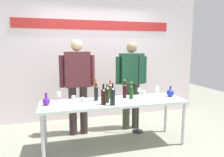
{
  "coord_description": "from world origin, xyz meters",
  "views": [
    {
      "loc": [
        -0.88,
        -3.06,
        1.57
      ],
      "look_at": [
        0.0,
        0.15,
        1.09
      ],
      "focal_mm": 32.88,
      "sensor_mm": 36.0,
      "label": 1
    }
  ],
  "objects": [
    {
      "name": "wine_glass_left_0",
      "position": [
        -0.65,
        -0.11,
        0.86
      ],
      "size": [
        0.06,
        0.06,
        0.15
      ],
      "color": "white",
      "rests_on": "display_table"
    },
    {
      "name": "wine_glass_left_1",
      "position": [
        -0.85,
        0.28,
        0.85
      ],
      "size": [
        0.07,
        0.07,
        0.14
      ],
      "color": "white",
      "rests_on": "display_table"
    },
    {
      "name": "presenter_right",
      "position": [
        0.52,
        0.62,
        0.98
      ],
      "size": [
        0.63,
        0.22,
        1.7
      ],
      "color": "#3B3C2C",
      "rests_on": "ground"
    },
    {
      "name": "wine_bottle_7",
      "position": [
        -0.25,
        0.26,
        0.89
      ],
      "size": [
        0.07,
        0.07,
        0.33
      ],
      "color": "#C86A27",
      "rests_on": "display_table"
    },
    {
      "name": "display_table",
      "position": [
        0.0,
        0.0,
        0.69
      ],
      "size": [
        2.3,
        0.66,
        0.75
      ],
      "color": "silver",
      "rests_on": "ground"
    },
    {
      "name": "wine_bottle_5",
      "position": [
        -0.14,
        -0.07,
        0.88
      ],
      "size": [
        0.07,
        0.07,
        0.31
      ],
      "color": "#1E3E14",
      "rests_on": "display_table"
    },
    {
      "name": "wine_glass_right_1",
      "position": [
        0.88,
        0.24,
        0.86
      ],
      "size": [
        0.07,
        0.07,
        0.16
      ],
      "color": "white",
      "rests_on": "display_table"
    },
    {
      "name": "presenter_left",
      "position": [
        -0.52,
        0.62,
        1.0
      ],
      "size": [
        0.64,
        0.22,
        1.73
      ],
      "color": "#372928",
      "rests_on": "ground"
    },
    {
      "name": "wine_bottle_6",
      "position": [
        -0.22,
        -0.16,
        0.88
      ],
      "size": [
        0.07,
        0.07,
        0.31
      ],
      "color": "black",
      "rests_on": "display_table"
    },
    {
      "name": "wine_glass_right_3",
      "position": [
        0.45,
        -0.1,
        0.86
      ],
      "size": [
        0.07,
        0.07,
        0.16
      ],
      "color": "white",
      "rests_on": "display_table"
    },
    {
      "name": "wine_bottle_2",
      "position": [
        -0.09,
        -0.23,
        0.89
      ],
      "size": [
        0.08,
        0.08,
        0.34
      ],
      "color": "black",
      "rests_on": "display_table"
    },
    {
      "name": "wine_bottle_4",
      "position": [
        0.22,
        0.16,
        0.88
      ],
      "size": [
        0.07,
        0.07,
        0.31
      ],
      "color": "black",
      "rests_on": "display_table"
    },
    {
      "name": "wine_glass_right_2",
      "position": [
        0.53,
        0.27,
        0.84
      ],
      "size": [
        0.06,
        0.06,
        0.13
      ],
      "color": "white",
      "rests_on": "display_table"
    },
    {
      "name": "wine_bottle_1",
      "position": [
        -0.02,
        0.18,
        0.88
      ],
      "size": [
        0.07,
        0.07,
        0.3
      ],
      "color": "#512C1B",
      "rests_on": "display_table"
    },
    {
      "name": "wine_glass_right_0",
      "position": [
        0.81,
        0.12,
        0.85
      ],
      "size": [
        0.07,
        0.07,
        0.14
      ],
      "color": "white",
      "rests_on": "display_table"
    },
    {
      "name": "wine_bottle_3",
      "position": [
        0.31,
        0.07,
        0.87
      ],
      "size": [
        0.07,
        0.07,
        0.29
      ],
      "color": "#174117",
      "rests_on": "display_table"
    },
    {
      "name": "back_wall",
      "position": [
        0.0,
        1.52,
        1.5
      ],
      "size": [
        4.91,
        0.11,
        3.0
      ],
      "color": "white",
      "rests_on": "ground"
    },
    {
      "name": "decanter_blue_left",
      "position": [
        -1.04,
        0.03,
        0.81
      ],
      "size": [
        0.11,
        0.11,
        0.19
      ],
      "color": "#551C8D",
      "rests_on": "display_table"
    },
    {
      "name": "decanter_blue_right",
      "position": [
        1.02,
        0.03,
        0.81
      ],
      "size": [
        0.12,
        0.12,
        0.19
      ],
      "color": "#1C2A9E",
      "rests_on": "display_table"
    },
    {
      "name": "wine_bottle_0",
      "position": [
        -0.28,
        0.1,
        0.88
      ],
      "size": [
        0.07,
        0.07,
        0.3
      ],
      "color": "black",
      "rests_on": "display_table"
    },
    {
      "name": "ground_plane",
      "position": [
        0.0,
        0.0,
        0.0
      ],
      "size": [
        10.0,
        10.0,
        0.0
      ],
      "primitive_type": "plane",
      "color": "gray"
    },
    {
      "name": "wine_glass_left_2",
      "position": [
        -0.53,
        -0.21,
        0.84
      ],
      "size": [
        0.06,
        0.06,
        0.14
      ],
      "color": "white",
      "rests_on": "display_table"
    },
    {
      "name": "microphone_stand",
      "position": [
        0.58,
        0.4,
        0.49
      ],
      "size": [
        0.2,
        0.2,
        1.48
      ],
      "color": "black",
      "rests_on": "ground"
    }
  ]
}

